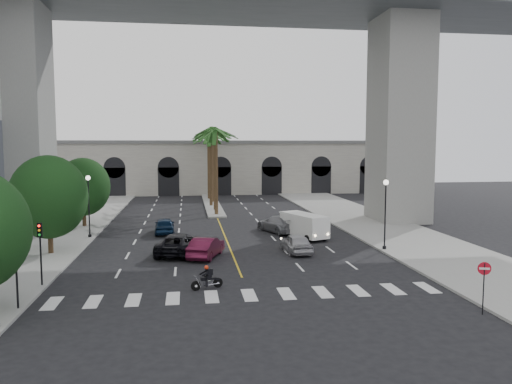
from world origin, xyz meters
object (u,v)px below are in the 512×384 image
(car_b, at_px, (206,247))
(car_d, at_px, (279,224))
(traffic_signal_near, at_px, (16,260))
(motorcycle_rider, at_px, (208,278))
(lamp_post_left_far, at_px, (89,201))
(lamp_post_right, at_px, (385,208))
(car_e, at_px, (165,226))
(do_not_enter_sign, at_px, (484,277))
(car_a, at_px, (296,243))
(cargo_van, at_px, (304,225))
(traffic_signal_far, at_px, (40,243))
(car_c, at_px, (179,244))

(car_b, relative_size, car_d, 0.82)
(traffic_signal_near, bearing_deg, motorcycle_rider, 14.87)
(lamp_post_left_far, xyz_separation_m, lamp_post_right, (22.80, -8.00, 0.00))
(car_b, height_order, car_e, car_b)
(motorcycle_rider, relative_size, car_b, 0.40)
(do_not_enter_sign, bearing_deg, car_b, 148.81)
(car_a, bearing_deg, car_e, -46.04)
(traffic_signal_near, xyz_separation_m, car_a, (16.01, 10.82, -1.80))
(lamp_post_left_far, xyz_separation_m, cargo_van, (18.01, -2.31, -2.07))
(car_b, bearing_deg, traffic_signal_far, 53.11)
(traffic_signal_near, distance_m, traffic_signal_far, 4.00)
(traffic_signal_far, distance_m, do_not_enter_sign, 23.06)
(traffic_signal_near, relative_size, car_e, 0.87)
(traffic_signal_far, height_order, cargo_van, traffic_signal_far)
(motorcycle_rider, bearing_deg, traffic_signal_near, 174.89)
(traffic_signal_near, bearing_deg, car_e, 73.20)
(car_b, height_order, do_not_enter_sign, do_not_enter_sign)
(motorcycle_rider, relative_size, cargo_van, 0.34)
(lamp_post_left_far, relative_size, cargo_van, 1.03)
(traffic_signal_near, distance_m, car_a, 19.41)
(do_not_enter_sign, bearing_deg, car_d, 120.20)
(traffic_signal_near, distance_m, do_not_enter_sign, 22.09)
(traffic_signal_near, height_order, car_e, traffic_signal_near)
(traffic_signal_far, bearing_deg, car_c, 45.36)
(traffic_signal_near, bearing_deg, do_not_enter_sign, -9.10)
(motorcycle_rider, distance_m, car_b, 7.79)
(car_b, height_order, car_d, car_d)
(car_e, bearing_deg, motorcycle_rider, 97.83)
(traffic_signal_far, distance_m, cargo_van, 21.71)
(motorcycle_rider, xyz_separation_m, car_c, (-1.73, 9.11, 0.15))
(car_c, bearing_deg, lamp_post_left_far, -30.25)
(car_c, relative_size, car_e, 1.30)
(lamp_post_left_far, xyz_separation_m, car_a, (16.11, -7.68, -2.51))
(traffic_signal_far, distance_m, car_c, 10.74)
(car_e, bearing_deg, car_a, 134.84)
(traffic_signal_far, bearing_deg, lamp_post_left_far, 90.40)
(lamp_post_left_far, bearing_deg, traffic_signal_far, -89.60)
(car_a, distance_m, do_not_enter_sign, 15.48)
(motorcycle_rider, height_order, do_not_enter_sign, do_not_enter_sign)
(car_c, bearing_deg, traffic_signal_near, 69.59)
(lamp_post_left_far, relative_size, do_not_enter_sign, 2.13)
(lamp_post_left_far, bearing_deg, traffic_signal_near, -89.69)
(traffic_signal_far, distance_m, car_d, 22.43)
(lamp_post_right, xyz_separation_m, cargo_van, (-4.79, 5.69, -2.07))
(lamp_post_right, bearing_deg, car_e, 150.00)
(motorcycle_rider, bearing_deg, lamp_post_left_far, 100.03)
(lamp_post_left_far, relative_size, car_e, 1.27)
(lamp_post_left_far, relative_size, traffic_signal_far, 1.47)
(lamp_post_right, bearing_deg, traffic_signal_far, -164.02)
(car_c, bearing_deg, car_b, 158.13)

